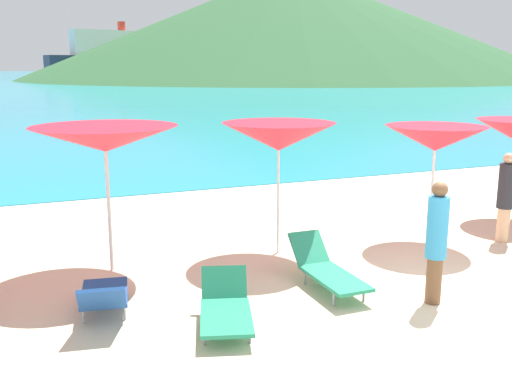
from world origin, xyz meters
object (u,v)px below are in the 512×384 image
object	(u,v)px
cruise_ship	(146,57)
umbrella_5	(435,139)
beachgoer_2	(506,195)
beachgoer_0	(437,239)
lounge_chair_0	(104,295)
umbrella_3	(105,139)
lounge_chair_7	(225,307)
lounge_chair_3	(326,269)
umbrella_4	(279,137)

from	to	relation	value
cruise_ship	umbrella_5	bearing A→B (deg)	-112.45
beachgoer_2	cruise_ship	world-z (taller)	cruise_ship
beachgoer_0	cruise_ship	size ratio (longest dim) A/B	0.03
lounge_chair_0	cruise_ship	distance (m)	203.01
beachgoer_0	beachgoer_2	distance (m)	3.66
umbrella_3	lounge_chair_7	size ratio (longest dim) A/B	1.61
lounge_chair_3	umbrella_3	bearing A→B (deg)	145.41
lounge_chair_0	lounge_chair_7	xyz separation A→B (m)	(1.40, -0.86, -0.05)
beachgoer_2	cruise_ship	bearing A→B (deg)	-115.89
lounge_chair_3	lounge_chair_7	world-z (taller)	lounge_chair_3
beachgoer_0	beachgoer_2	xyz separation A→B (m)	(3.14, 1.88, -0.03)
umbrella_3	cruise_ship	distance (m)	201.13
lounge_chair_3	beachgoer_0	distance (m)	1.66
lounge_chair_0	cruise_ship	size ratio (longest dim) A/B	0.02
beachgoer_2	beachgoer_0	bearing A→B (deg)	14.98
umbrella_4	lounge_chair_7	bearing A→B (deg)	-126.98
umbrella_5	lounge_chair_3	distance (m)	3.66
umbrella_3	cruise_ship	xyz separation A→B (m)	(41.83, 196.69, 4.48)
lounge_chair_3	lounge_chair_7	xyz separation A→B (m)	(-1.83, -0.65, -0.05)
umbrella_3	beachgoer_2	bearing A→B (deg)	-9.52
cruise_ship	beachgoer_0	bearing A→B (deg)	-112.85
lounge_chair_3	cruise_ship	distance (m)	202.57
lounge_chair_7	beachgoer_2	xyz separation A→B (m)	(6.07, 1.46, 0.66)
lounge_chair_0	lounge_chair_3	distance (m)	3.23
lounge_chair_3	beachgoer_2	xyz separation A→B (m)	(4.24, 0.81, 0.60)
beachgoer_2	umbrella_5	bearing A→B (deg)	-38.87
umbrella_4	cruise_ship	world-z (taller)	cruise_ship
lounge_chair_7	cruise_ship	bearing A→B (deg)	95.72
beachgoer_0	cruise_ship	world-z (taller)	cruise_ship
lounge_chair_3	beachgoer_0	size ratio (longest dim) A/B	0.98
umbrella_3	lounge_chair_3	size ratio (longest dim) A/B	1.38
lounge_chair_7	beachgoer_0	xyz separation A→B (m)	(2.93, -0.42, 0.69)
lounge_chair_3	cruise_ship	world-z (taller)	cruise_ship
umbrella_3	beachgoer_0	size ratio (longest dim) A/B	1.35
beachgoer_2	cruise_ship	size ratio (longest dim) A/B	0.02
umbrella_3	beachgoer_0	bearing A→B (deg)	-37.79
umbrella_5	cruise_ship	distance (m)	200.65
lounge_chair_0	lounge_chair_7	size ratio (longest dim) A/B	1.04
lounge_chair_7	beachgoer_0	distance (m)	3.04
lounge_chair_7	beachgoer_0	bearing A→B (deg)	9.20
umbrella_3	lounge_chair_7	xyz separation A→B (m)	(1.03, -2.65, -1.90)
umbrella_5	beachgoer_2	xyz separation A→B (m)	(1.27, -0.54, -1.05)
umbrella_5	lounge_chair_3	xyz separation A→B (m)	(-2.97, -1.35, -1.66)
umbrella_4	cruise_ship	bearing A→B (deg)	78.81
umbrella_4	lounge_chair_7	world-z (taller)	umbrella_4
umbrella_4	beachgoer_0	size ratio (longest dim) A/B	1.33
umbrella_3	umbrella_5	distance (m)	5.87
lounge_chair_0	cruise_ship	xyz separation A→B (m)	(42.20, 198.48, 6.33)
umbrella_5	lounge_chair_0	distance (m)	6.51
umbrella_3	lounge_chair_0	bearing A→B (deg)	-101.66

